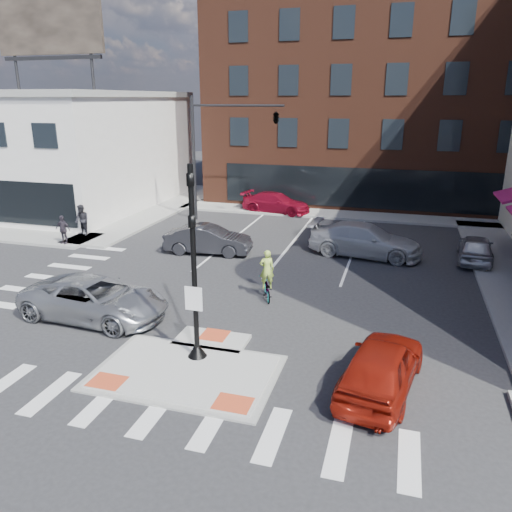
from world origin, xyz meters
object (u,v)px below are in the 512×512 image
(silver_suv, at_px, (95,299))
(red_sedan, at_px, (382,366))
(bg_car_dark, at_px, (208,240))
(white_pickup, at_px, (365,240))
(pedestrian_a, at_px, (82,220))
(bg_car_silver, at_px, (476,248))
(pedestrian_b, at_px, (63,229))
(cyclist, at_px, (267,282))
(bg_car_red, at_px, (276,203))

(silver_suv, bearing_deg, red_sedan, -97.26)
(silver_suv, bearing_deg, bg_car_dark, -3.11)
(white_pickup, height_order, pedestrian_a, pedestrian_a)
(bg_car_silver, distance_m, pedestrian_b, 21.78)
(red_sedan, xyz_separation_m, cyclist, (-4.82, 5.58, -0.07))
(red_sedan, distance_m, pedestrian_b, 20.11)
(white_pickup, xyz_separation_m, cyclist, (-3.34, -7.07, -0.14))
(bg_car_dark, xyz_separation_m, bg_car_red, (1.02, 10.50, -0.03))
(silver_suv, distance_m, bg_car_dark, 8.85)
(cyclist, distance_m, pedestrian_b, 13.44)
(white_pickup, bearing_deg, red_sedan, -166.12)
(pedestrian_b, bearing_deg, bg_car_dark, 10.23)
(silver_suv, distance_m, cyclist, 6.67)
(bg_car_dark, bearing_deg, bg_car_red, -11.34)
(red_sedan, distance_m, white_pickup, 12.73)
(bg_car_dark, xyz_separation_m, cyclist, (4.60, -5.17, -0.05))
(silver_suv, height_order, pedestrian_a, pedestrian_a)
(bg_car_dark, xyz_separation_m, pedestrian_b, (-8.17, -1.00, 0.20))
(bg_car_dark, height_order, pedestrian_b, pedestrian_b)
(silver_suv, relative_size, bg_car_silver, 1.38)
(red_sedan, relative_size, bg_car_dark, 0.99)
(pedestrian_a, height_order, pedestrian_b, pedestrian_a)
(bg_car_silver, distance_m, bg_car_red, 14.69)
(pedestrian_b, bearing_deg, silver_suv, -44.13)
(bg_car_dark, distance_m, pedestrian_a, 8.21)
(white_pickup, bearing_deg, bg_car_dark, 110.66)
(silver_suv, relative_size, red_sedan, 1.24)
(pedestrian_b, bearing_deg, red_sedan, -25.74)
(red_sedan, distance_m, pedestrian_a, 21.03)
(bg_car_red, bearing_deg, silver_suv, -177.96)
(cyclist, bearing_deg, bg_car_red, -99.12)
(white_pickup, height_order, cyclist, cyclist)
(bg_car_dark, height_order, cyclist, cyclist)
(bg_car_silver, bearing_deg, white_pickup, 11.14)
(red_sedan, distance_m, bg_car_silver, 13.80)
(bg_car_silver, relative_size, bg_car_red, 0.82)
(bg_car_red, distance_m, pedestrian_b, 14.72)
(silver_suv, distance_m, bg_car_red, 19.40)
(bg_car_dark, distance_m, bg_car_red, 10.55)
(silver_suv, xyz_separation_m, pedestrian_b, (-7.17, 7.79, 0.17))
(pedestrian_a, bearing_deg, pedestrian_b, -68.36)
(bg_car_red, height_order, pedestrian_a, pedestrian_a)
(bg_car_silver, height_order, pedestrian_a, pedestrian_a)
(cyclist, height_order, pedestrian_a, cyclist)
(bg_car_dark, xyz_separation_m, bg_car_silver, (13.33, 2.48, -0.06))
(bg_car_dark, distance_m, cyclist, 6.92)
(silver_suv, xyz_separation_m, cyclist, (5.60, 3.62, -0.07))
(red_sedan, xyz_separation_m, white_pickup, (-1.48, 12.65, 0.07))
(red_sedan, bearing_deg, pedestrian_a, -23.30)
(bg_car_red, bearing_deg, pedestrian_a, 144.65)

